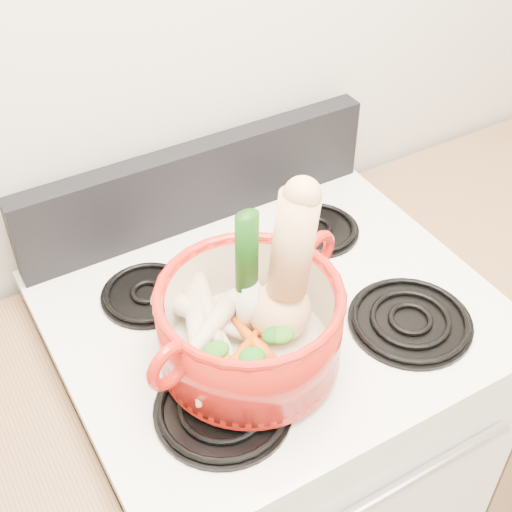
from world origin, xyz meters
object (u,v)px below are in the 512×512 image
dutch_oven (250,326)px  leek (247,276)px  stove_body (270,456)px  squash (281,271)px

dutch_oven → leek: leek is taller
stove_body → dutch_oven: bearing=-137.3°
dutch_oven → squash: bearing=-16.8°
stove_body → squash: size_ratio=3.34×
dutch_oven → leek: 0.09m
stove_body → leek: leek is taller
dutch_oven → stove_body: bearing=25.4°
dutch_oven → leek: (0.01, 0.02, 0.09)m
dutch_oven → squash: size_ratio=1.09×
squash → stove_body: bearing=46.7°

